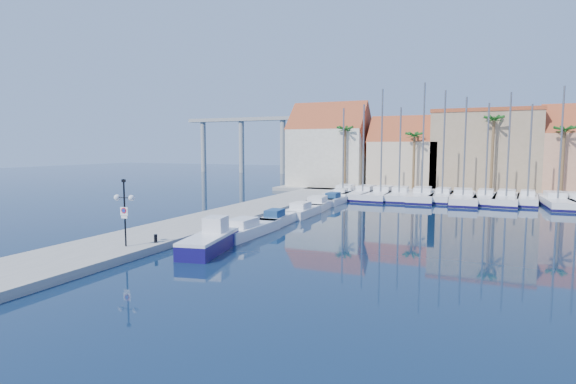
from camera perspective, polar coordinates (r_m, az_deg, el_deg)
name	(u,v)px	position (r m, az deg, el deg)	size (l,w,h in m)	color
ground	(242,261)	(27.02, -5.83, -8.72)	(260.00, 260.00, 0.00)	black
quay_west	(229,216)	(42.86, -7.53, -3.02)	(6.00, 77.00, 0.50)	gray
shore_north	(460,191)	(71.16, 21.03, 0.11)	(54.00, 16.00, 0.50)	gray
lamp_post	(124,202)	(29.81, -20.07, -1.24)	(1.44, 0.51, 4.26)	black
bollard	(156,238)	(30.75, -16.46, -5.68)	(0.22, 0.22, 0.55)	black
fishing_boat	(210,240)	(29.71, -9.87, -6.08)	(3.10, 6.27, 2.10)	#140E52
motorboat_west_0	(247,229)	(34.52, -5.27, -4.69)	(2.39, 7.07, 1.40)	white
motorboat_west_1	(277,219)	(39.05, -1.45, -3.45)	(2.04, 5.59, 1.40)	white
motorboat_west_2	(303,211)	(44.22, 1.88, -2.37)	(2.05, 6.39, 1.40)	white
motorboat_west_3	(319,204)	(49.68, 3.95, -1.49)	(2.85, 7.32, 1.40)	white
motorboat_west_4	(334,200)	(53.71, 5.89, -0.96)	(1.95, 5.80, 1.40)	white
motorboat_west_5	(342,195)	(59.02, 6.88, -0.37)	(2.47, 6.27, 1.40)	white
sailboat_0	(344,193)	(61.12, 7.11, -0.12)	(3.73, 11.56, 11.83)	white
sailboat_1	(364,194)	(60.48, 9.64, -0.21)	(3.60, 10.84, 12.22)	white
sailboat_2	(382,194)	(59.93, 11.81, -0.29)	(3.18, 11.09, 14.06)	white
sailboat_3	(399,195)	(59.58, 13.97, -0.38)	(3.12, 10.28, 11.72)	white
sailboat_4	(422,196)	(59.50, 16.65, -0.45)	(3.55, 11.55, 14.63)	white
sailboat_5	(443,196)	(59.50, 19.04, -0.49)	(2.85, 9.02, 13.61)	white
sailboat_6	(463,198)	(58.71, 21.32, -0.70)	(3.53, 11.78, 12.64)	white
sailboat_7	(485,198)	(59.32, 23.78, -0.71)	(2.92, 9.31, 11.91)	white
sailboat_8	(506,199)	(59.57, 25.99, -0.78)	(3.60, 10.52, 13.07)	white
sailboat_9	(527,199)	(60.11, 28.13, -0.81)	(2.93, 8.52, 11.66)	white
sailboat_10	(556,201)	(59.49, 30.93, -1.03)	(3.33, 10.89, 13.43)	white
sailboat_11	(576,202)	(60.00, 32.77, -1.06)	(3.18, 9.30, 12.22)	white
building_0	(330,148)	(73.45, 5.33, 5.53)	(12.30, 9.00, 13.50)	beige
building_1	(405,157)	(70.66, 14.63, 4.37)	(10.30, 8.00, 11.00)	beige
building_2	(484,150)	(70.81, 23.64, 4.86)	(14.20, 10.20, 11.50)	#9A835F
palm_0	(345,131)	(67.53, 7.27, 7.67)	(2.60, 2.60, 10.15)	brown
palm_1	(414,137)	(65.43, 15.76, 6.74)	(2.60, 2.60, 9.15)	brown
palm_2	(494,122)	(64.91, 24.67, 8.10)	(2.60, 2.60, 11.15)	brown
palm_3	(564,132)	(65.48, 31.68, 6.52)	(2.60, 2.60, 9.65)	brown
viaduct	(265,133)	(117.01, -2.96, 7.43)	(48.00, 2.20, 14.45)	#9E9E99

